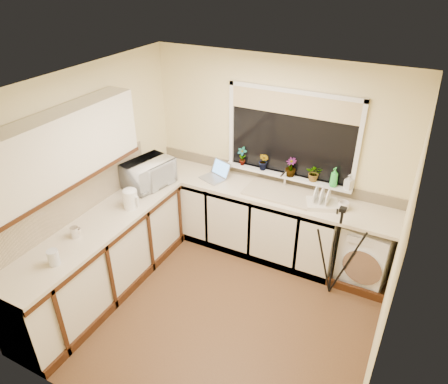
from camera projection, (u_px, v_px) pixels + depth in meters
The scene contains 34 objects.
floor at pixel (219, 309), 4.56m from camera, with size 3.20×3.20×0.00m, color brown.
ceiling at pixel (217, 89), 3.32m from camera, with size 3.20×3.20×0.00m, color white.
wall_back at pixel (274, 156), 5.10m from camera, with size 3.20×3.20×0.00m, color beige.
wall_front at pixel (114, 325), 2.78m from camera, with size 3.20×3.20×0.00m, color beige.
wall_left at pixel (90, 180), 4.57m from camera, with size 3.00×3.00×0.00m, color beige.
wall_right at pixel (394, 266), 3.31m from camera, with size 3.00×3.00×0.00m, color beige.
base_cabinet_back at pixel (239, 215), 5.39m from camera, with size 2.55×0.60×0.86m, color silver.
base_cabinet_left at pixel (103, 259), 4.62m from camera, with size 0.54×2.40×0.86m, color silver.
worktop_back at pixel (264, 191), 5.04m from camera, with size 3.20×0.60×0.04m, color beige.
worktop_left at pixel (97, 226), 4.39m from camera, with size 0.60×2.40×0.04m, color beige.
upper_cabinet at pixel (59, 150), 3.87m from camera, with size 0.28×1.90×0.70m, color silver.
splashback_left at pixel (73, 200), 4.38m from camera, with size 0.02×2.40×0.45m, color beige.
splashback_back at pixel (273, 175), 5.21m from camera, with size 3.20×0.02×0.14m, color beige.
window_glass at pixel (292, 135), 4.84m from camera, with size 1.50×0.02×1.00m, color black.
window_blind at pixel (294, 105), 4.63m from camera, with size 1.50×0.02×0.25m, color tan.
windowsill at pixel (287, 176), 5.06m from camera, with size 1.60×0.14×0.03m, color white.
sink at pixel (279, 193), 4.94m from camera, with size 0.82×0.46×0.03m, color tan.
faucet at pixel (285, 179), 5.03m from camera, with size 0.03×0.03×0.24m, color silver.
washing_machine at pixel (367, 252), 4.81m from camera, with size 0.54×0.52×0.76m, color white.
laptop at pixel (216, 174), 5.27m from camera, with size 0.38×0.39×0.21m.
kettle at pixel (130, 199), 4.62m from camera, with size 0.16×0.16×0.22m, color white.
dish_rack at pixel (322, 204), 4.69m from camera, with size 0.35×0.27×0.05m, color beige.
tripod at pixel (336, 252), 4.50m from camera, with size 0.56×0.56×1.15m, color black, non-canonical shape.
glass_jug at pixel (53, 258), 3.79m from camera, with size 0.10×0.10×0.15m, color silver.
steel_jar at pixel (75, 232), 4.17m from camera, with size 0.09×0.09×0.12m, color silver.
microwave at pixel (149, 173), 5.05m from camera, with size 0.59×0.40×0.33m, color white.
plant_a at pixel (242, 156), 5.23m from camera, with size 0.13×0.09×0.24m, color #999999.
plant_b at pixel (264, 162), 5.10m from camera, with size 0.13×0.10×0.24m, color #999999.
plant_c at pixel (291, 167), 4.96m from camera, with size 0.13×0.13×0.24m, color #999999.
plant_d at pixel (314, 173), 4.86m from camera, with size 0.19×0.17×0.21m, color #999999.
soap_bottle_green at pixel (334, 177), 4.74m from camera, with size 0.09×0.09×0.24m, color green.
soap_bottle_clear at pixel (349, 182), 4.71m from camera, with size 0.08×0.08×0.18m, color #999999.
cup_back at pixel (344, 206), 4.62m from camera, with size 0.13×0.13×0.10m, color silver.
cup_left at pixel (77, 232), 4.19m from camera, with size 0.09×0.09×0.09m, color beige.
Camera 1 is at (1.55, -2.90, 3.40)m, focal length 33.10 mm.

